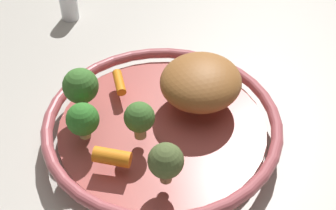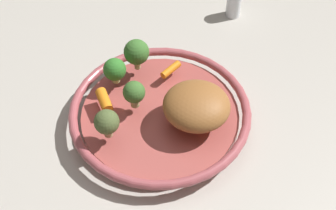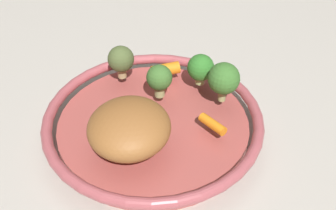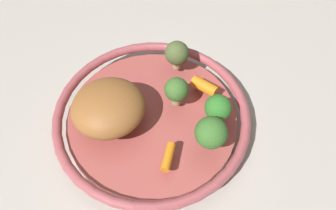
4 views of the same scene
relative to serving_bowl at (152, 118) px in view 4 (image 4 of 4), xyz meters
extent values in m
plane|color=#B7B2A8|center=(0.00, 0.00, -0.02)|extent=(1.92, 1.92, 0.00)
cylinder|color=#A84C47|center=(0.00, 0.00, -0.01)|extent=(0.31, 0.31, 0.03)
torus|color=#A84E54|center=(0.00, 0.00, 0.01)|extent=(0.35, 0.35, 0.02)
ellipsoid|color=#965C2D|center=(0.02, -0.07, 0.05)|extent=(0.17, 0.17, 0.06)
cylinder|color=orange|center=(0.09, 0.04, 0.03)|extent=(0.05, 0.02, 0.02)
cylinder|color=orange|center=(-0.06, 0.09, 0.03)|extent=(0.04, 0.05, 0.02)
cylinder|color=tan|center=(-0.03, 0.04, 0.03)|extent=(0.02, 0.02, 0.02)
sphere|color=#3E6B2D|center=(-0.03, 0.04, 0.06)|extent=(0.04, 0.04, 0.04)
cylinder|color=#9DA466|center=(0.06, 0.10, 0.03)|extent=(0.01, 0.01, 0.02)
sphere|color=#3A6F2C|center=(0.06, 0.10, 0.07)|extent=(0.05, 0.05, 0.05)
cylinder|color=#96AA66|center=(0.00, 0.11, 0.03)|extent=(0.02, 0.02, 0.01)
sphere|color=#317729|center=(0.00, 0.11, 0.05)|extent=(0.05, 0.05, 0.05)
cylinder|color=tan|center=(-0.11, 0.03, 0.03)|extent=(0.02, 0.02, 0.02)
sphere|color=#4E5E32|center=(-0.11, 0.03, 0.06)|extent=(0.05, 0.05, 0.05)
camera|label=1|loc=(-0.45, 0.15, 0.49)|focal=49.20mm
camera|label=2|loc=(-0.42, -0.35, 0.65)|focal=46.61mm
camera|label=3|loc=(0.37, -0.35, 0.47)|focal=45.90mm
camera|label=4|loc=(0.32, 0.07, 0.51)|focal=35.17mm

